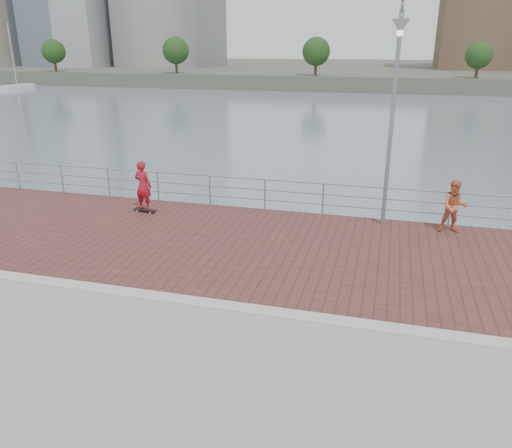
% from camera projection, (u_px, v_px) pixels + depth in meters
% --- Properties ---
extents(water, '(400.00, 400.00, 0.00)m').
position_uv_depth(water, '(234.00, 382.00, 11.82)').
color(water, slate).
rests_on(water, ground).
extents(brick_lane, '(40.00, 6.80, 0.02)m').
position_uv_depth(brick_lane, '(270.00, 248.00, 14.40)').
color(brick_lane, brown).
rests_on(brick_lane, seawall).
extents(curb, '(40.00, 0.40, 0.06)m').
position_uv_depth(curb, '(233.00, 307.00, 11.12)').
color(curb, '#B7B5AD').
rests_on(curb, seawall).
extents(far_shore, '(320.00, 95.00, 2.50)m').
position_uv_depth(far_shore, '(384.00, 71.00, 122.55)').
color(far_shore, '#4C5142').
rests_on(far_shore, ground).
extents(guardrail, '(39.06, 0.06, 1.13)m').
position_uv_depth(guardrail, '(294.00, 193.00, 17.25)').
color(guardrail, '#8C9EA8').
rests_on(guardrail, brick_lane).
extents(street_lamp, '(0.47, 1.38, 6.51)m').
position_uv_depth(street_lamp, '(396.00, 78.00, 14.27)').
color(street_lamp, gray).
rests_on(street_lamp, brick_lane).
extents(skateboard, '(0.86, 0.33, 0.10)m').
position_uv_depth(skateboard, '(145.00, 210.00, 17.40)').
color(skateboard, black).
rests_on(skateboard, brick_lane).
extents(skateboarder, '(0.68, 0.50, 1.73)m').
position_uv_depth(skateboarder, '(143.00, 186.00, 17.10)').
color(skateboarder, '#AA1622').
rests_on(skateboarder, skateboard).
extents(bystander, '(0.86, 0.70, 1.65)m').
position_uv_depth(bystander, '(454.00, 207.00, 15.30)').
color(bystander, '#CE643C').
rests_on(bystander, brick_lane).
extents(shoreline_trees, '(109.29, 4.65, 6.20)m').
position_uv_depth(shoreline_trees, '(303.00, 52.00, 82.59)').
color(shoreline_trees, '#473323').
rests_on(shoreline_trees, far_shore).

